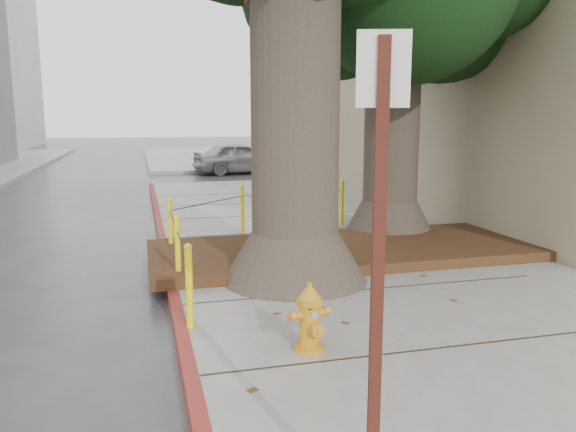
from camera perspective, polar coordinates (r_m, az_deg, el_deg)
The scene contains 11 objects.
ground at distance 5.79m, azimuth 11.10°, elevation -14.85°, with size 140.00×140.00×0.00m, color #28282B.
sidewalk_far at distance 35.77m, azimuth -1.27°, elevation 6.17°, with size 16.00×20.00×0.15m, color slate.
curb_red at distance 7.58m, azimuth -11.50°, elevation -8.20°, with size 0.14×26.00×0.16m, color maroon.
planter_bed at distance 9.46m, azimuth 5.78°, elevation -3.45°, with size 6.40×2.60×0.16m, color black.
building_side_white at distance 35.84m, azimuth 16.46°, elevation 12.86°, with size 10.00×10.00×9.00m, color silver.
building_side_grey at distance 44.20m, azimuth 19.30°, elevation 14.03°, with size 12.00×14.00×12.00m, color slate.
bollard_ring at distance 9.37m, azimuth -5.39°, elevation -0.86°, with size 3.79×5.39×0.95m.
fire_hydrant at distance 5.56m, azimuth 2.21°, elevation -10.29°, with size 0.37×0.34×0.69m.
signpost at distance 2.95m, azimuth 9.12°, elevation -4.77°, with size 0.26×0.10×2.68m.
car_silver at distance 24.84m, azimuth -4.89°, elevation 5.91°, with size 1.63×4.04×1.38m, color #A5A5AA.
car_red at distance 26.19m, azimuth 12.08°, elevation 5.81°, with size 1.34×3.86×1.27m, color maroon.
Camera 1 is at (-2.36, -4.71, 2.41)m, focal length 35.00 mm.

